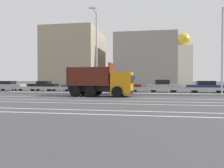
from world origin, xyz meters
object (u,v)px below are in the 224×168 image
object	(u,v)px
street_lamp_1	(96,49)
parked_car_4	(163,86)
parked_car_0	(8,86)
parked_car_1	(43,86)
parked_car_2	(79,86)
parked_car_3	(124,86)
parked_car_5	(207,87)
church_tower	(183,61)
median_road_sign	(132,83)
dump_truck	(108,84)
street_lamp_2	(223,47)

from	to	relation	value
street_lamp_1	parked_car_4	bearing A→B (deg)	36.73
street_lamp_1	parked_car_0	distance (m)	16.46
parked_car_1	parked_car_2	size ratio (longest dim) A/B	0.83
parked_car_3	parked_car_4	distance (m)	5.07
street_lamp_1	parked_car_2	size ratio (longest dim) A/B	1.85
parked_car_2	parked_car_3	world-z (taller)	parked_car_3
parked_car_4	parked_car_0	bearing A→B (deg)	-94.12
parked_car_3	parked_car_2	bearing A→B (deg)	82.36
parked_car_5	church_tower	bearing A→B (deg)	-178.24
parked_car_2	parked_car_5	distance (m)	16.82
parked_car_3	church_tower	distance (m)	25.12
parked_car_4	parked_car_5	bearing A→B (deg)	83.77
median_road_sign	street_lamp_1	distance (m)	5.47
street_lamp_1	parked_car_2	xyz separation A→B (m)	(-3.88, 5.89, -4.38)
dump_truck	parked_car_2	distance (m)	10.16
street_lamp_2	church_tower	size ratio (longest dim) A/B	0.68
parked_car_0	street_lamp_1	bearing A→B (deg)	68.04
parked_car_4	parked_car_5	distance (m)	5.39
street_lamp_2	parked_car_1	distance (m)	23.35
median_road_sign	parked_car_4	xyz separation A→B (m)	(3.63, 5.56, -0.47)
street_lamp_2	parked_car_2	size ratio (longest dim) A/B	1.79
parked_car_4	dump_truck	bearing A→B (deg)	-39.12
median_road_sign	parked_car_2	world-z (taller)	median_road_sign
parked_car_4	parked_car_1	bearing A→B (deg)	-94.16
dump_truck	parked_car_5	size ratio (longest dim) A/B	1.31
median_road_sign	parked_car_0	xyz separation A→B (m)	(-18.74, 5.63, -0.54)
parked_car_1	parked_car_2	distance (m)	5.33
street_lamp_1	parked_car_3	distance (m)	7.36
median_road_sign	street_lamp_2	xyz separation A→B (m)	(9.05, -0.36, 3.64)
median_road_sign	street_lamp_2	size ratio (longest dim) A/B	0.26
parked_car_2	parked_car_5	world-z (taller)	parked_car_5
dump_truck	parked_car_3	bearing A→B (deg)	177.49
street_lamp_2	parked_car_1	bearing A→B (deg)	164.90
median_road_sign	parked_car_5	size ratio (longest dim) A/B	0.47
church_tower	parked_car_0	bearing A→B (deg)	-142.21
median_road_sign	street_lamp_1	xyz separation A→B (m)	(-3.93, -0.08, 3.80)
street_lamp_2	parked_car_3	bearing A→B (deg)	151.42
parked_car_1	dump_truck	bearing A→B (deg)	-127.06
dump_truck	parked_car_0	size ratio (longest dim) A/B	1.36
parked_car_5	church_tower	distance (m)	22.69
parked_car_2	parked_car_3	bearing A→B (deg)	89.33
dump_truck	parked_car_3	distance (m)	8.00
dump_truck	street_lamp_1	size ratio (longest dim) A/B	0.71
street_lamp_2	parked_car_2	bearing A→B (deg)	159.91
median_road_sign	parked_car_1	world-z (taller)	median_road_sign
median_road_sign	parked_car_1	size ratio (longest dim) A/B	0.57
dump_truck	street_lamp_1	xyz separation A→B (m)	(-1.80, 2.53, 3.85)
parked_car_0	parked_car_3	size ratio (longest dim) A/B	1.03
parked_car_0	parked_car_4	distance (m)	22.37
parked_car_2	church_tower	xyz separation A→B (m)	(17.19, 21.63, 5.20)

